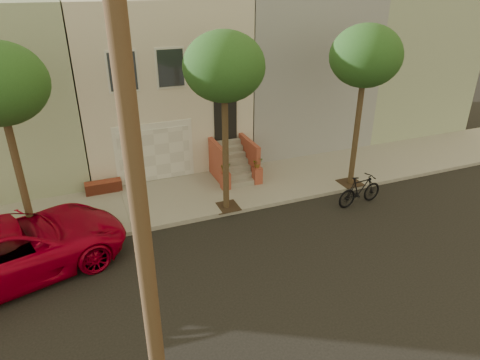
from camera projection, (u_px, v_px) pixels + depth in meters
name	position (u px, v px, depth m)	size (l,w,h in m)	color
ground	(241.00, 279.00, 12.27)	(90.00, 90.00, 0.00)	black
sidewalk	(190.00, 197.00, 16.71)	(40.00, 3.70, 0.15)	gray
house_row	(152.00, 77.00, 20.06)	(33.10, 11.70, 7.00)	beige
tree_mid	(224.00, 68.00, 13.60)	(2.70, 2.57, 6.30)	#2D2116
tree_right	(366.00, 57.00, 15.45)	(2.70, 2.57, 6.30)	#2D2116
pickup_truck	(13.00, 249.00, 12.08)	(2.92, 6.34, 1.76)	#A4001C
motorcycle	(360.00, 190.00, 16.05)	(0.57, 2.00, 1.20)	black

